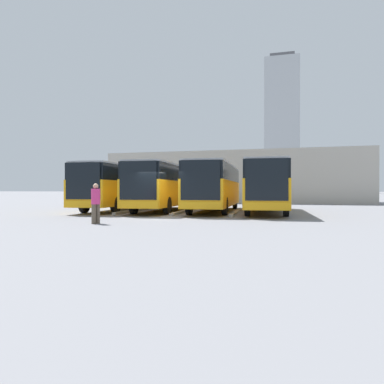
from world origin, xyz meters
TOP-DOWN VIEW (x-y plane):
  - ground_plane at (0.00, 0.00)m, footprint 600.00×600.00m
  - bus_0 at (-5.27, -5.70)m, footprint 3.45×12.09m
  - curb_divider_0 at (-3.52, -3.94)m, footprint 0.79×6.47m
  - bus_1 at (-1.76, -5.81)m, footprint 3.45×12.09m
  - curb_divider_1 at (0.00, -4.04)m, footprint 0.79×6.47m
  - bus_2 at (1.76, -5.54)m, footprint 3.45×12.09m
  - curb_divider_2 at (3.52, -3.77)m, footprint 0.79×6.47m
  - bus_3 at (5.27, -5.58)m, footprint 3.45×12.09m
  - pedestrian at (1.29, 4.79)m, footprint 0.51×0.51m
  - station_building at (0.00, -25.40)m, footprint 29.95×11.24m
  - office_tower at (1.79, -192.33)m, footprint 18.48×18.48m

SIDE VIEW (x-z plane):
  - ground_plane at x=0.00m, z-range 0.00..0.00m
  - curb_divider_0 at x=-3.52m, z-range 0.00..0.15m
  - curb_divider_1 at x=0.00m, z-range 0.00..0.15m
  - curb_divider_2 at x=3.52m, z-range 0.00..0.15m
  - pedestrian at x=1.29m, z-range 0.07..1.85m
  - bus_0 at x=-5.27m, z-range 0.19..3.43m
  - bus_1 at x=-1.76m, z-range 0.19..3.43m
  - bus_2 at x=1.76m, z-range 0.19..3.43m
  - bus_3 at x=5.27m, z-range 0.19..3.43m
  - station_building at x=0.00m, z-range 0.04..5.97m
  - office_tower at x=1.79m, z-range -0.60..74.52m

